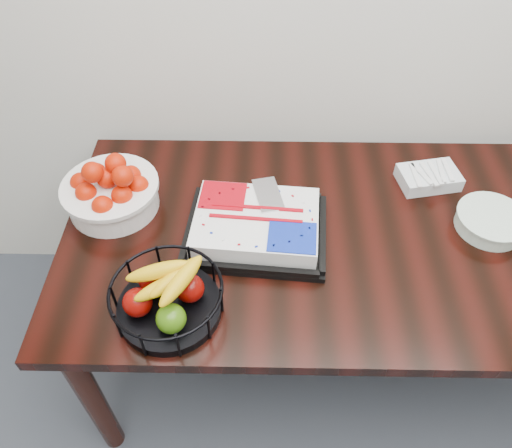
{
  "coord_description": "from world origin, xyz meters",
  "views": [
    {
      "loc": [
        -0.28,
        0.98,
        1.91
      ],
      "look_at": [
        -0.3,
        1.96,
        0.83
      ],
      "focal_mm": 35.0,
      "sensor_mm": 36.0,
      "label": 1
    }
  ],
  "objects_px": {
    "cake_tray": "(256,226)",
    "tangerine_bowl": "(110,187)",
    "fruit_basket": "(167,297)",
    "plate_stack": "(490,221)",
    "table": "(350,251)"
  },
  "relations": [
    {
      "from": "cake_tray",
      "to": "tangerine_bowl",
      "type": "xyz_separation_m",
      "value": [
        -0.46,
        0.11,
        0.04
      ]
    },
    {
      "from": "fruit_basket",
      "to": "tangerine_bowl",
      "type": "bearing_deg",
      "value": 120.52
    },
    {
      "from": "fruit_basket",
      "to": "plate_stack",
      "type": "height_order",
      "value": "fruit_basket"
    },
    {
      "from": "cake_tray",
      "to": "fruit_basket",
      "type": "bearing_deg",
      "value": -129.22
    },
    {
      "from": "table",
      "to": "fruit_basket",
      "type": "height_order",
      "value": "fruit_basket"
    },
    {
      "from": "tangerine_bowl",
      "to": "plate_stack",
      "type": "distance_m",
      "value": 1.19
    },
    {
      "from": "tangerine_bowl",
      "to": "table",
      "type": "bearing_deg",
      "value": -7.86
    },
    {
      "from": "fruit_basket",
      "to": "cake_tray",
      "type": "bearing_deg",
      "value": 50.78
    },
    {
      "from": "cake_tray",
      "to": "tangerine_bowl",
      "type": "bearing_deg",
      "value": 166.02
    },
    {
      "from": "cake_tray",
      "to": "fruit_basket",
      "type": "distance_m",
      "value": 0.36
    },
    {
      "from": "plate_stack",
      "to": "table",
      "type": "bearing_deg",
      "value": -175.57
    },
    {
      "from": "cake_tray",
      "to": "tangerine_bowl",
      "type": "distance_m",
      "value": 0.48
    },
    {
      "from": "table",
      "to": "tangerine_bowl",
      "type": "relative_size",
      "value": 5.89
    },
    {
      "from": "cake_tray",
      "to": "table",
      "type": "bearing_deg",
      "value": 1.76
    },
    {
      "from": "cake_tray",
      "to": "fruit_basket",
      "type": "xyz_separation_m",
      "value": [
        -0.23,
        -0.28,
        0.03
      ]
    }
  ]
}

